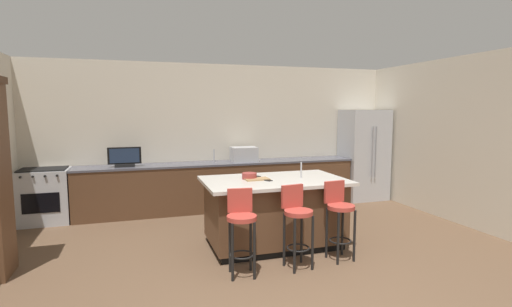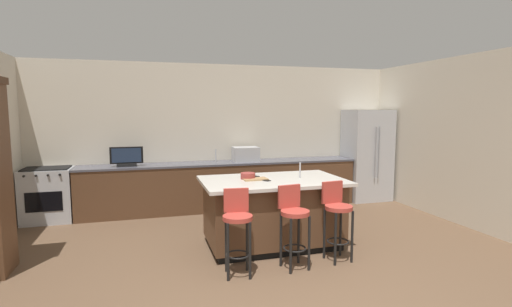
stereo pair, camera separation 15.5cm
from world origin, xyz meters
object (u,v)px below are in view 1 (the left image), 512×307
at_px(microwave, 244,154).
at_px(range_oven, 45,196).
at_px(refrigerator, 363,155).
at_px(cell_phone, 267,180).
at_px(tv_remote, 255,176).
at_px(bar_stool_right, 339,213).
at_px(cutting_board, 257,179).
at_px(kitchen_island, 274,212).
at_px(bar_stool_center, 297,219).
at_px(tv_monitor, 125,158).
at_px(fruit_bowl, 249,176).
at_px(bar_stool_left, 241,224).

bearing_deg(microwave, range_oven, -179.98).
height_order(refrigerator, cell_phone, refrigerator).
bearing_deg(tv_remote, bar_stool_right, -85.91).
bearing_deg(cutting_board, kitchen_island, -8.74).
bearing_deg(bar_stool_right, bar_stool_center, -179.20).
xyz_separation_m(refrigerator, tv_monitor, (-4.78, -0.01, 0.11)).
relative_size(bar_stool_center, cutting_board, 2.96).
relative_size(kitchen_island, range_oven, 2.11).
distance_m(kitchen_island, bar_stool_center, 0.80).
bearing_deg(cutting_board, bar_stool_right, -41.69).
height_order(bar_stool_center, cell_phone, bar_stool_center).
bearing_deg(fruit_bowl, kitchen_island, -21.55).
distance_m(refrigerator, bar_stool_right, 3.58).
distance_m(fruit_bowl, cutting_board, 0.12).
xyz_separation_m(cell_phone, cutting_board, (-0.11, 0.10, 0.01)).
height_order(microwave, tv_monitor, tv_monitor).
distance_m(bar_stool_right, tv_remote, 1.31).
relative_size(range_oven, cutting_board, 2.76).
relative_size(kitchen_island, bar_stool_center, 1.97).
relative_size(bar_stool_center, bar_stool_right, 1.00).
bearing_deg(fruit_bowl, refrigerator, 32.46).
bearing_deg(refrigerator, tv_monitor, -179.94).
distance_m(range_oven, bar_stool_center, 4.41).
bearing_deg(bar_stool_center, refrigerator, 38.46).
xyz_separation_m(bar_stool_center, tv_remote, (-0.19, 1.05, 0.35)).
xyz_separation_m(bar_stool_left, fruit_bowl, (0.37, 0.93, 0.38)).
bearing_deg(microwave, bar_stool_left, -106.28).
height_order(refrigerator, tv_monitor, refrigerator).
xyz_separation_m(bar_stool_left, tv_remote, (0.50, 1.06, 0.35)).
bearing_deg(range_oven, cutting_board, -34.79).
relative_size(bar_stool_left, bar_stool_center, 1.00).
height_order(microwave, cell_phone, microwave).
relative_size(microwave, tv_remote, 2.82).
relative_size(tv_monitor, cell_phone, 3.71).
xyz_separation_m(bar_stool_center, cutting_board, (-0.24, 0.83, 0.35)).
height_order(refrigerator, microwave, refrigerator).
distance_m(tv_monitor, cell_phone, 2.86).
height_order(fruit_bowl, cutting_board, fruit_bowl).
relative_size(range_oven, microwave, 1.92).
bearing_deg(fruit_bowl, bar_stool_center, -71.07).
xyz_separation_m(bar_stool_right, cell_phone, (-0.74, 0.66, 0.35)).
bearing_deg(bar_stool_center, bar_stool_right, -0.46).
xyz_separation_m(range_oven, fruit_bowl, (2.96, -2.02, 0.52)).
height_order(cell_phone, cutting_board, cutting_board).
xyz_separation_m(tv_monitor, bar_stool_center, (1.99, -2.89, -0.46)).
height_order(kitchen_island, bar_stool_right, bar_stool_right).
height_order(kitchen_island, bar_stool_center, bar_stool_center).
xyz_separation_m(bar_stool_left, cell_phone, (0.56, 0.74, 0.35)).
xyz_separation_m(bar_stool_right, fruit_bowl, (-0.93, 0.85, 0.38)).
bearing_deg(bar_stool_center, microwave, 78.99).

